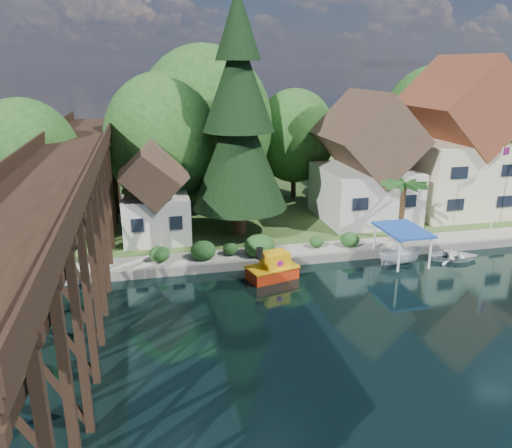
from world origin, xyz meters
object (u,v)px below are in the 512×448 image
at_px(house_center, 457,147).
at_px(shed, 155,197).
at_px(trestle_bridge, 68,217).
at_px(tugboat, 273,268).
at_px(boat_canopy, 401,249).
at_px(flagpole, 499,180).
at_px(house_left, 365,166).
at_px(conifer, 239,123).
at_px(palm_tree, 404,186).
at_px(boat_white_a, 454,255).

relative_size(house_center, shed, 1.77).
distance_m(trestle_bridge, tugboat, 13.09).
relative_size(house_center, tugboat, 3.82).
bearing_deg(trestle_bridge, boat_canopy, 3.43).
bearing_deg(shed, boat_canopy, -25.73).
bearing_deg(trestle_bridge, flagpole, 9.68).
bearing_deg(tugboat, flagpole, 13.04).
bearing_deg(house_center, tugboat, -152.12).
height_order(house_left, house_center, house_center).
distance_m(conifer, boat_canopy, 15.09).
distance_m(shed, palm_tree, 19.08).
height_order(shed, palm_tree, shed).
bearing_deg(flagpole, boat_white_a, -145.94).
bearing_deg(boat_canopy, shed, 154.27).
distance_m(house_left, conifer, 12.36).
bearing_deg(tugboat, conifer, 94.77).
relative_size(trestle_bridge, tugboat, 12.15).
height_order(tugboat, boat_canopy, boat_canopy).
height_order(trestle_bridge, house_center, house_center).
relative_size(flagpole, boat_white_a, 1.95).
relative_size(house_center, flagpole, 2.03).
xyz_separation_m(house_left, conifer, (-11.46, -1.93, 4.22)).
height_order(house_left, tugboat, house_left).
bearing_deg(shed, trestle_bridge, -118.19).
relative_size(shed, tugboat, 2.16).
relative_size(shed, conifer, 0.43).
height_order(trestle_bridge, conifer, conifer).
relative_size(trestle_bridge, boat_canopy, 10.66).
relative_size(trestle_bridge, shed, 5.63).
xyz_separation_m(house_center, flagpole, (0.21, -5.83, -1.73)).
height_order(conifer, palm_tree, conifer).
relative_size(conifer, palm_tree, 3.82).
relative_size(house_left, flagpole, 1.61).
xyz_separation_m(house_left, house_center, (9.00, 0.50, 1.28)).
bearing_deg(shed, palm_tree, -13.08).
bearing_deg(trestle_bridge, shed, 61.81).
height_order(house_center, boat_canopy, house_center).
relative_size(palm_tree, flagpole, 0.71).
height_order(house_left, conifer, conifer).
height_order(shed, conifer, conifer).
xyz_separation_m(house_center, conifer, (-20.46, -2.43, 2.94)).
height_order(house_left, flagpole, house_left).
xyz_separation_m(house_left, boat_canopy, (-1.34, -9.53, -4.00)).
height_order(palm_tree, boat_canopy, palm_tree).
height_order(tugboat, boat_white_a, tugboat).
height_order(shed, tugboat, shed).
height_order(house_center, shed, house_center).
bearing_deg(house_left, boat_canopy, -97.97).
relative_size(palm_tree, boat_canopy, 1.16).
height_order(trestle_bridge, house_left, house_left).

